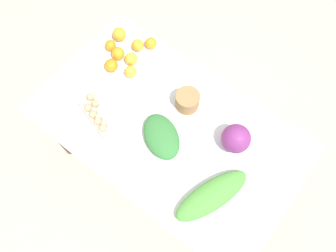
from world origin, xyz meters
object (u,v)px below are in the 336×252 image
Objects in this scene: cabbage_purple at (236,139)px; orange_5 at (131,72)px; orange_0 at (118,54)px; orange_6 at (131,59)px; orange_4 at (138,45)px; orange_7 at (151,43)px; paper_bag at (188,101)px; orange_3 at (111,65)px; orange_2 at (111,46)px; greens_bunch_dandelion at (212,195)px; orange_1 at (119,34)px; greens_bunch_kale at (161,136)px; egg_carton at (98,115)px.

cabbage_purple is 0.68m from orange_5.
orange_0 reaches higher than orange_6.
orange_4 is 0.08m from orange_7.
paper_bag is at bearing -3.56° from orange_6.
orange_2 is at bearing 133.32° from orange_3.
orange_0 reaches higher than greens_bunch_dandelion.
orange_1 reaches higher than orange_7.
orange_6 is at bearing -71.55° from orange_4.
greens_bunch_dandelion is at bearing -33.06° from orange_7.
orange_6 is (0.16, -0.08, -0.00)m from orange_1.
cabbage_purple is 0.81m from orange_0.
greens_bunch_kale is at bearing 166.59° from greens_bunch_dandelion.
paper_bag is 0.24m from greens_bunch_kale.
greens_bunch_kale and greens_bunch_dandelion have the same top height.
greens_bunch_kale is at bearing -24.41° from orange_2.
greens_bunch_dandelion is at bearing -21.06° from orange_5.
orange_7 is at bearing 82.79° from orange_6.
paper_bag reaches higher than orange_4.
greens_bunch_kale is 3.63× the size of orange_6.
orange_7 is (0.08, 0.26, -0.00)m from orange_3.
orange_4 is (0.03, 0.20, -0.00)m from orange_3.
cabbage_purple is 0.57× the size of greens_bunch_kale.
cabbage_purple is at bearing -11.35° from orange_4.
orange_1 reaches higher than orange_0.
orange_1 is (-0.08, 0.10, 0.00)m from orange_0.
cabbage_purple is 0.74m from orange_7.
orange_3 is at bearing -170.72° from paper_bag.
orange_7 is (-0.07, 0.53, -0.01)m from egg_carton.
greens_bunch_dandelion is 5.31× the size of orange_3.
orange_7 is at bearing 48.91° from orange_4.
orange_5 is (-0.75, 0.29, -0.00)m from greens_bunch_dandelion.
orange_4 is at bearing 37.93° from orange_2.
orange_4 reaches higher than orange_2.
egg_carton is 3.65× the size of orange_1.
orange_0 is (-0.51, 0.24, 0.00)m from greens_bunch_kale.
orange_5 is (0.21, -0.06, 0.00)m from orange_2.
paper_bag is at bearing -117.68° from egg_carton.
orange_0 is 0.13m from orange_1.
orange_5 is at bearing -173.60° from paper_bag.
paper_bag is at bearing 173.99° from cabbage_purple.
orange_6 is at bearing 175.37° from cabbage_purple.
orange_3 is 1.12× the size of orange_7.
orange_1 is at bearing -159.66° from orange_7.
greens_bunch_kale reaches higher than orange_4.
paper_bag is 0.32× the size of greens_bunch_dandelion.
greens_bunch_kale is 0.68m from orange_1.
egg_carton is 0.48m from orange_4.
cabbage_purple is at bearing 0.63° from orange_5.
orange_2 is (-0.24, 0.37, -0.01)m from egg_carton.
orange_2 is 0.15m from orange_6.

